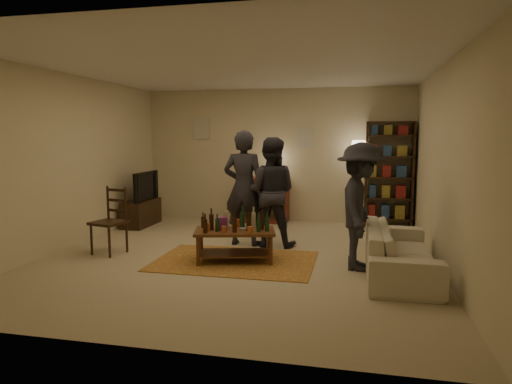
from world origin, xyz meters
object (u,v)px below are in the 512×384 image
(coffee_table, at_px, (234,233))
(sofa, at_px, (400,250))
(dresser, at_px, (264,199))
(floor_lamp, at_px, (358,154))
(person_by_sofa, at_px, (360,206))
(dining_chair, at_px, (112,218))
(person_left, at_px, (244,188))
(person_right, at_px, (270,192))
(tv_stand, at_px, (141,206))
(bookshelf, at_px, (389,173))

(coffee_table, height_order, sofa, coffee_table)
(dresser, xyz_separation_m, floor_lamp, (1.86, -0.06, 0.93))
(coffee_table, xyz_separation_m, person_by_sofa, (1.69, 0.01, 0.43))
(dining_chair, xyz_separation_m, dresser, (1.72, 2.94, -0.06))
(person_left, bearing_deg, person_right, -172.05)
(tv_stand, distance_m, dresser, 2.43)
(dresser, bearing_deg, tv_stand, -157.93)
(coffee_table, xyz_separation_m, sofa, (2.19, -0.10, -0.10))
(person_by_sofa, bearing_deg, dining_chair, 92.79)
(person_left, distance_m, person_by_sofa, 2.05)
(coffee_table, relative_size, tv_stand, 1.14)
(tv_stand, relative_size, person_right, 0.61)
(sofa, xyz_separation_m, person_by_sofa, (-0.50, 0.12, 0.53))
(dresser, relative_size, sofa, 0.65)
(coffee_table, height_order, dresser, dresser)
(dining_chair, bearing_deg, sofa, 12.17)
(tv_stand, relative_size, bookshelf, 0.52)
(floor_lamp, distance_m, person_by_sofa, 2.99)
(floor_lamp, bearing_deg, tv_stand, -168.32)
(dresser, bearing_deg, person_right, -75.54)
(dresser, bearing_deg, bookshelf, 1.57)
(person_left, bearing_deg, person_by_sofa, 153.59)
(bookshelf, distance_m, sofa, 3.26)
(coffee_table, height_order, person_right, person_right)
(tv_stand, height_order, floor_lamp, floor_lamp)
(tv_stand, distance_m, floor_lamp, 4.32)
(bookshelf, bearing_deg, tv_stand, -168.20)
(sofa, bearing_deg, person_by_sofa, 76.79)
(person_left, xyz_separation_m, person_right, (0.42, 0.04, -0.06))
(coffee_table, relative_size, dresser, 0.89)
(floor_lamp, height_order, sofa, floor_lamp)
(dining_chair, relative_size, tv_stand, 0.95)
(tv_stand, bearing_deg, dining_chair, -75.19)
(sofa, height_order, person_by_sofa, person_by_sofa)
(person_left, distance_m, person_right, 0.43)
(coffee_table, relative_size, sofa, 0.58)
(dining_chair, height_order, sofa, dining_chair)
(dresser, relative_size, person_left, 0.74)
(coffee_table, height_order, person_by_sofa, person_by_sofa)
(tv_stand, relative_size, sofa, 0.51)
(coffee_table, bearing_deg, dining_chair, 177.90)
(person_right, bearing_deg, person_left, 6.42)
(tv_stand, xyz_separation_m, person_left, (2.34, -1.10, 0.53))
(bookshelf, relative_size, person_left, 1.10)
(bookshelf, xyz_separation_m, sofa, (-0.05, -3.18, -0.73))
(person_right, relative_size, person_by_sofa, 1.04)
(dresser, xyz_separation_m, person_right, (0.51, -1.97, 0.39))
(dresser, bearing_deg, floor_lamp, -1.95)
(tv_stand, xyz_separation_m, sofa, (4.64, -2.20, -0.08))
(tv_stand, height_order, dresser, dresser)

